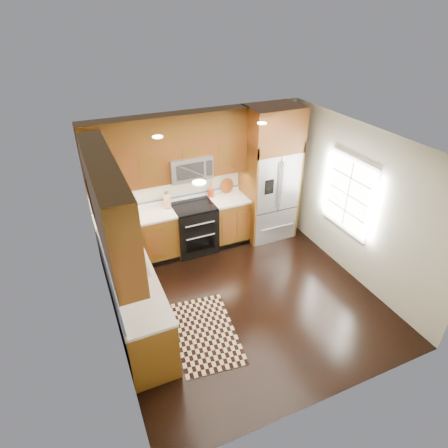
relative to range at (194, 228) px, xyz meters
name	(u,v)px	position (x,y,z in m)	size (l,w,h in m)	color
ground	(245,298)	(0.25, -1.67, -0.47)	(4.00, 4.00, 0.00)	black
wall_back	(199,179)	(0.25, 0.33, 0.83)	(4.00, 0.02, 2.60)	beige
wall_left	(106,265)	(-1.75, -1.67, 0.83)	(0.02, 4.00, 2.60)	beige
wall_right	(357,205)	(2.25, -1.67, 0.83)	(0.02, 4.00, 2.60)	beige
window	(349,194)	(2.23, -1.47, 0.93)	(0.04, 1.10, 1.30)	white
base_cabinets	(154,264)	(-0.98, -0.77, -0.02)	(2.85, 3.00, 0.90)	brown
countertop	(158,235)	(-0.84, -0.65, 0.45)	(2.86, 3.01, 0.04)	silver
upper_cabinets	(146,170)	(-0.90, -0.58, 1.56)	(2.85, 3.00, 1.15)	brown
range	(194,228)	(0.00, 0.00, 0.00)	(0.76, 0.67, 0.95)	black
microwave	(189,167)	(0.00, 0.13, 1.19)	(0.76, 0.40, 0.42)	#B2B2B7
refrigerator	(270,175)	(1.55, -0.04, 0.83)	(0.98, 0.75, 2.60)	#B2B2B7
sink_faucet	(127,269)	(-1.48, -1.44, 0.52)	(0.54, 0.44, 0.37)	#B2B2B7
rug	(205,332)	(-0.61, -2.08, -0.46)	(0.86, 1.43, 0.01)	black
knife_block	(167,201)	(-0.44, 0.17, 0.60)	(0.14, 0.17, 0.31)	tan
utensil_crock	(211,191)	(0.44, 0.23, 0.58)	(0.14, 0.14, 0.32)	#933012
cutting_board	(227,192)	(0.80, 0.27, 0.48)	(0.29, 0.29, 0.02)	brown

